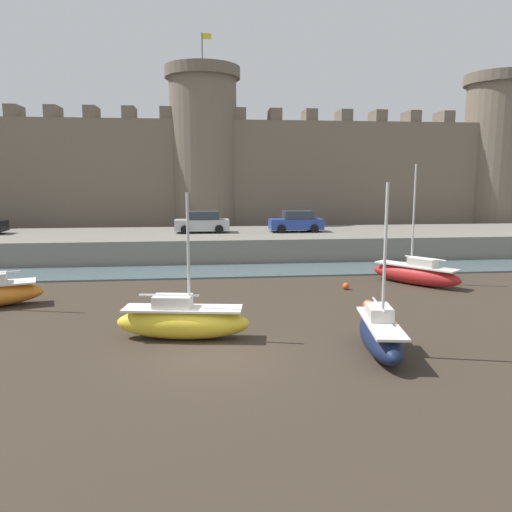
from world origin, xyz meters
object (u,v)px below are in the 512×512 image
at_px(car_quay_centre_west, 202,222).
at_px(mooring_buoy_mid_mud, 346,286).
at_px(sailboat_foreground_left, 182,321).
at_px(mooring_buoy_near_channel, 368,306).
at_px(sailboat_near_channel_left, 416,273).
at_px(car_quay_east, 296,222).
at_px(sailboat_midflat_centre, 380,334).

bearing_deg(car_quay_centre_west, mooring_buoy_mid_mud, -60.74).
bearing_deg(sailboat_foreground_left, mooring_buoy_near_channel, 20.18).
relative_size(mooring_buoy_near_channel, mooring_buoy_mid_mud, 1.40).
distance_m(sailboat_near_channel_left, car_quay_east, 13.09).
distance_m(sailboat_foreground_left, car_quay_centre_west, 20.58).
bearing_deg(sailboat_near_channel_left, car_quay_centre_west, 132.92).
bearing_deg(mooring_buoy_near_channel, sailboat_midflat_centre, -104.87).
distance_m(mooring_buoy_mid_mud, car_quay_east, 13.21).
distance_m(mooring_buoy_near_channel, car_quay_east, 17.48).
bearing_deg(sailboat_foreground_left, car_quay_east, 68.30).
bearing_deg(car_quay_east, sailboat_near_channel_left, -70.53).
height_order(sailboat_foreground_left, mooring_buoy_mid_mud, sailboat_foreground_left).
bearing_deg(sailboat_near_channel_left, mooring_buoy_near_channel, -130.78).
relative_size(sailboat_midflat_centre, mooring_buoy_mid_mud, 15.55).
height_order(sailboat_near_channel_left, car_quay_centre_west, sailboat_near_channel_left).
distance_m(sailboat_foreground_left, mooring_buoy_near_channel, 8.50).
bearing_deg(sailboat_near_channel_left, sailboat_midflat_centre, -119.34).
distance_m(mooring_buoy_mid_mud, car_quay_centre_west, 15.33).
xyz_separation_m(mooring_buoy_mid_mud, car_quay_east, (-0.17, 13.01, 2.28)).
bearing_deg(mooring_buoy_near_channel, car_quay_centre_west, 112.13).
distance_m(sailboat_midflat_centre, mooring_buoy_mid_mud, 9.67).
distance_m(sailboat_near_channel_left, mooring_buoy_near_channel, 6.78).
xyz_separation_m(mooring_buoy_near_channel, car_quay_east, (0.10, 17.34, 2.20)).
xyz_separation_m(sailboat_near_channel_left, mooring_buoy_near_channel, (-4.42, -5.12, -0.38)).
height_order(mooring_buoy_near_channel, mooring_buoy_mid_mud, mooring_buoy_near_channel).
relative_size(sailboat_near_channel_left, mooring_buoy_mid_mud, 17.98).
height_order(sailboat_near_channel_left, car_quay_east, sailboat_near_channel_left).
height_order(sailboat_midflat_centre, mooring_buoy_near_channel, sailboat_midflat_centre).
relative_size(sailboat_near_channel_left, mooring_buoy_near_channel, 12.84).
bearing_deg(mooring_buoy_near_channel, sailboat_near_channel_left, 49.22).
height_order(car_quay_east, car_quay_centre_west, same).
distance_m(sailboat_near_channel_left, mooring_buoy_mid_mud, 4.25).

